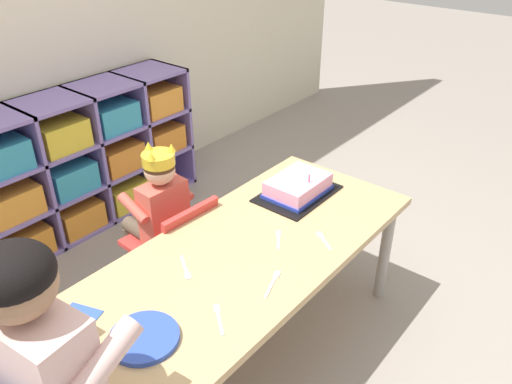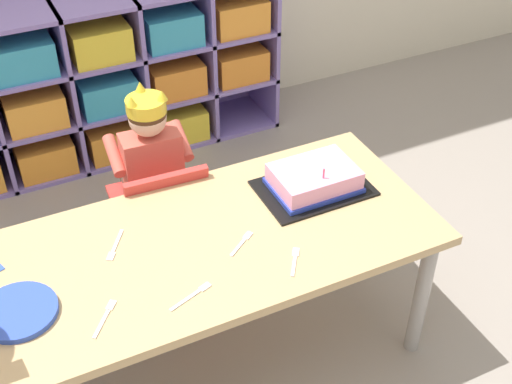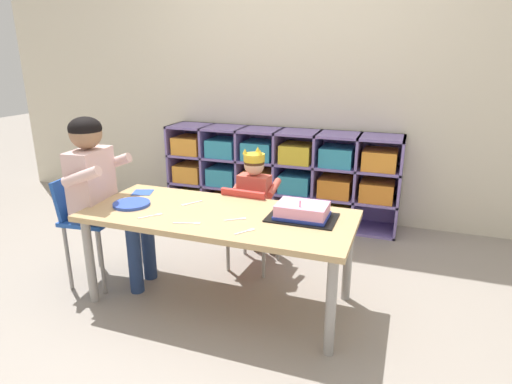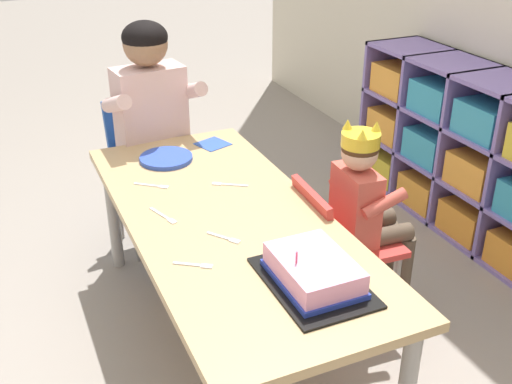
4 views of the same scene
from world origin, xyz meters
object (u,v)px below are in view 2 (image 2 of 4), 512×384
fork_by_napkin (105,316)px  fork_near_cake_tray (115,247)px  classroom_chair_blue (161,208)px  birthday_cake_on_tray (314,180)px  fork_scattered_mid_table (193,295)px  fork_near_child_seat (295,260)px  paper_plate_stack (18,312)px  fork_beside_plate_stack (242,242)px  child_with_crown (150,159)px  activity_table (195,258)px

fork_by_napkin → fork_near_cake_tray: same height
classroom_chair_blue → birthday_cake_on_tray: birthday_cake_on_tray is taller
fork_scattered_mid_table → fork_near_cake_tray: (-0.14, 0.29, 0.00)m
birthday_cake_on_tray → fork_near_child_seat: size_ratio=3.38×
birthday_cake_on_tray → paper_plate_stack: 1.01m
birthday_cake_on_tray → fork_beside_plate_stack: 0.36m
fork_near_child_seat → fork_by_napkin: same height
classroom_chair_blue → paper_plate_stack: classroom_chair_blue is taller
child_with_crown → fork_near_child_seat: bearing=108.8°
activity_table → fork_near_cake_tray: fork_near_cake_tray is taller
birthday_cake_on_tray → paper_plate_stack: (-1.00, -0.14, -0.03)m
child_with_crown → fork_scattered_mid_table: child_with_crown is taller
activity_table → child_with_crown: bearing=86.1°
classroom_chair_blue → birthday_cake_on_tray: size_ratio=1.62×
birthday_cake_on_tray → fork_near_child_seat: 0.36m
child_with_crown → birthday_cake_on_tray: 0.63m
fork_near_child_seat → activity_table: bearing=-95.1°
activity_table → fork_near_child_seat: fork_near_child_seat is taller
paper_plate_stack → activity_table: bearing=5.9°
child_with_crown → fork_beside_plate_stack: 0.61m
activity_table → fork_near_child_seat: size_ratio=13.91×
child_with_crown → fork_by_napkin: child_with_crown is taller
child_with_crown → fork_beside_plate_stack: (0.10, -0.60, 0.04)m
activity_table → child_with_crown: child_with_crown is taller
paper_plate_stack → classroom_chair_blue: bearing=40.8°
child_with_crown → fork_scattered_mid_table: bearing=84.0°
paper_plate_stack → fork_near_cake_tray: (0.31, 0.15, -0.01)m
fork_scattered_mid_table → activity_table: bearing=-131.6°
fork_beside_plate_stack → fork_by_napkin: bearing=-22.7°
classroom_chair_blue → child_with_crown: child_with_crown is taller
birthday_cake_on_tray → fork_by_napkin: birthday_cake_on_tray is taller
fork_beside_plate_stack → paper_plate_stack: bearing=-36.3°
paper_plate_stack → fork_scattered_mid_table: 0.48m
fork_near_cake_tray → fork_near_child_seat: bearing=-88.7°
child_with_crown → fork_near_cake_tray: size_ratio=6.69×
classroom_chair_blue → child_with_crown: (0.01, 0.11, 0.15)m
fork_by_napkin → paper_plate_stack: bearing=-79.9°
fork_near_child_seat → paper_plate_stack: bearing=-66.4°
activity_table → fork_scattered_mid_table: 0.22m
activity_table → fork_beside_plate_stack: 0.16m
child_with_crown → birthday_cake_on_tray: child_with_crown is taller
classroom_chair_blue → fork_near_child_seat: 0.69m
birthday_cake_on_tray → paper_plate_stack: size_ratio=1.72×
child_with_crown → fork_near_cake_tray: (-0.26, -0.45, 0.04)m
fork_by_napkin → activity_table: bearing=155.4°
classroom_chair_blue → fork_beside_plate_stack: 0.54m
fork_scattered_mid_table → fork_beside_plate_stack: size_ratio=1.31×
birthday_cake_on_tray → fork_beside_plate_stack: bearing=-156.9°
fork_beside_plate_stack → fork_near_cake_tray: 0.39m
classroom_chair_blue → birthday_cake_on_tray: bearing=143.9°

